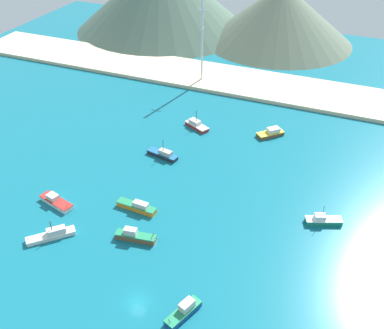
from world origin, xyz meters
name	(u,v)px	position (x,y,z in m)	size (l,w,h in m)	color
ground	(197,208)	(0.00, 30.00, -0.25)	(260.00, 280.00, 0.50)	#146B7F
fishing_boat_0	(135,236)	(-8.47, 14.69, 1.00)	(9.23, 3.52, 2.99)	brown
fishing_boat_1	(184,311)	(9.12, 0.91, 0.97)	(4.95, 8.20, 2.71)	#14478C
fishing_boat_2	(56,201)	(-31.70, 18.13, 0.79)	(9.76, 5.11, 2.35)	silver
fishing_boat_3	(163,154)	(-16.71, 46.25, 0.87)	(9.54, 4.06, 5.54)	#232328
fishing_boat_4	(323,220)	(28.47, 35.73, 0.82)	(8.50, 5.28, 4.98)	#198466
fishing_boat_5	(52,234)	(-25.45, 8.37, 0.81)	(9.08, 9.06, 4.64)	silver
fishing_boat_6	(137,207)	(-12.67, 23.72, 0.91)	(10.07, 2.72, 2.46)	orange
fishing_boat_7	(271,133)	(7.95, 68.89, 0.87)	(7.89, 7.99, 2.34)	brown
fishing_boat_8	(196,125)	(-14.30, 64.80, 0.84)	(8.59, 6.26, 5.75)	red
beach_strip	(271,87)	(0.00, 100.63, 0.60)	(247.00, 23.77, 1.20)	beige
hill_central	(280,13)	(-9.48, 148.68, 12.42)	(64.32, 64.32, 24.84)	#60705B
radio_tower	(202,39)	(-24.96, 96.11, 16.17)	(3.17, 2.54, 31.70)	silver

